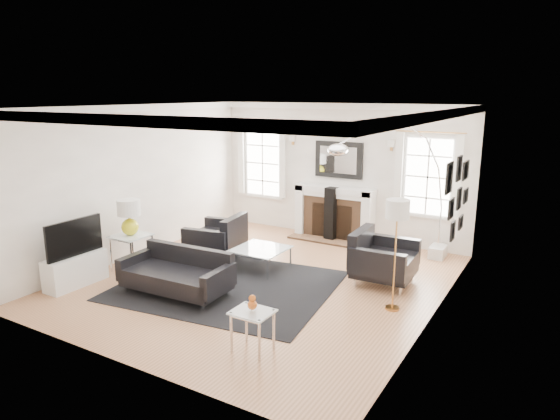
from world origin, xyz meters
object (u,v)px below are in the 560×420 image
Objects in this scene: fireplace at (334,213)px; arc_floor_lamp at (391,185)px; armchair_left at (219,238)px; coffee_table at (260,250)px; sofa at (178,274)px; armchair_right at (381,259)px; gourd_lamp at (129,215)px.

fireplace is 1.86m from arc_floor_lamp.
armchair_left is (-1.31, -2.23, -0.17)m from fireplace.
arc_floor_lamp reaches higher than coffee_table.
arc_floor_lamp is (2.26, 3.11, 1.10)m from sofa.
arc_floor_lamp is (1.44, -0.79, 0.86)m from fireplace.
armchair_right is 1.73× the size of gourd_lamp.
armchair_left is at bearing 172.28° from coffee_table.
gourd_lamp is (-1.89, -1.17, 0.64)m from coffee_table.
armchair_right is (1.69, -1.90, -0.15)m from fireplace.
sofa is 4.00m from arc_floor_lamp.
fireplace is 2.73× the size of gourd_lamp.
fireplace is 3.99m from sofa.
gourd_lamp is (-0.89, -1.30, 0.61)m from armchair_left.
armchair_right is 1.26× the size of coffee_table.
fireplace is at bearing 58.11° from gourd_lamp.
arc_floor_lamp is at bearing -28.67° from fireplace.
sofa is 1.74m from armchair_left.
fireplace is 2.00× the size of coffee_table.
coffee_table is at bearing -97.52° from fireplace.
armchair_right reaches higher than coffee_table.
sofa is at bearing -141.44° from armchair_right.
sofa is at bearing -126.05° from arc_floor_lamp.
armchair_right is 0.41× the size of arc_floor_lamp.
armchair_right is 1.52m from arc_floor_lamp.
sofa is 3.21m from armchair_right.
armchair_left is 1.01m from coffee_table.
coffee_table is 1.37× the size of gourd_lamp.
arc_floor_lamp is at bearing 53.95° from sofa.
armchair_left is 1.69m from gourd_lamp.
armchair_right is at bearing 6.37° from armchair_left.
arc_floor_lamp is at bearing 27.66° from armchair_left.
gourd_lamp reaches higher than armchair_right.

